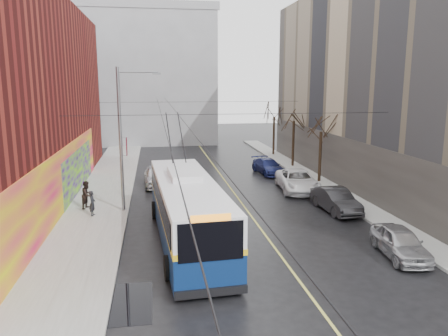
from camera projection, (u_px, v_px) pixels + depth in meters
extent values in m
plane|color=black|center=(257.00, 272.00, 18.91)|extent=(140.00, 140.00, 0.00)
cube|color=gray|center=(100.00, 204.00, 29.29)|extent=(4.00, 60.00, 0.15)
cube|color=gray|center=(339.00, 194.00, 31.93)|extent=(2.00, 60.00, 0.15)
cube|color=#BFB74C|center=(234.00, 192.00, 32.72)|extent=(0.12, 50.00, 0.01)
cube|color=#E0045C|center=(61.00, 184.00, 26.68)|extent=(0.08, 28.00, 4.00)
cube|color=#430490|center=(79.00, 171.00, 32.58)|extent=(0.06, 12.00, 3.20)
cube|color=tan|center=(432.00, 84.00, 33.60)|extent=(14.00, 36.00, 16.00)
cube|color=#4C4742|center=(342.00, 163.00, 33.65)|extent=(0.06, 36.00, 4.00)
cube|color=gray|center=(140.00, 76.00, 59.88)|extent=(20.00, 12.00, 18.00)
cube|color=gray|center=(136.00, 3.00, 52.54)|extent=(20.50, 0.40, 1.00)
cylinder|color=slate|center=(121.00, 142.00, 26.77)|extent=(0.20, 0.20, 9.00)
cube|color=maroon|center=(127.00, 147.00, 26.88)|extent=(0.04, 0.60, 1.10)
cylinder|color=slate|center=(138.00, 72.00, 26.15)|extent=(2.40, 0.10, 0.10)
cube|color=slate|center=(157.00, 74.00, 26.34)|extent=(0.50, 0.22, 0.12)
cylinder|color=black|center=(160.00, 109.00, 31.68)|extent=(0.02, 60.00, 0.02)
cylinder|color=black|center=(174.00, 109.00, 31.83)|extent=(0.02, 60.00, 0.02)
cylinder|color=black|center=(233.00, 114.00, 23.51)|extent=(18.00, 0.02, 0.02)
cylinder|color=black|center=(201.00, 102.00, 39.01)|extent=(18.00, 0.02, 0.02)
cylinder|color=black|center=(320.00, 158.00, 35.42)|extent=(0.24, 0.24, 4.20)
cylinder|color=black|center=(293.00, 144.00, 42.18)|extent=(0.24, 0.24, 4.48)
cylinder|color=black|center=(274.00, 136.00, 48.97)|extent=(0.24, 0.24, 4.37)
cube|color=black|center=(123.00, 303.00, 16.20)|extent=(2.16, 3.29, 0.01)
ellipsoid|color=slate|center=(160.00, 96.00, 24.82)|extent=(0.44, 0.20, 0.12)
ellipsoid|color=slate|center=(211.00, 99.00, 28.50)|extent=(0.44, 0.20, 0.12)
ellipsoid|color=slate|center=(169.00, 110.00, 28.01)|extent=(0.44, 0.20, 0.12)
cube|color=#0A204D|center=(187.00, 223.00, 22.31)|extent=(3.54, 12.95, 1.60)
cube|color=silver|center=(187.00, 195.00, 22.03)|extent=(3.54, 12.95, 1.39)
cube|color=yellow|center=(187.00, 208.00, 22.16)|extent=(3.59, 13.00, 0.23)
cube|color=black|center=(211.00, 242.00, 15.91)|extent=(2.45, 0.19, 1.49)
cube|color=black|center=(173.00, 173.00, 28.20)|extent=(2.45, 0.19, 1.28)
cube|color=black|center=(159.00, 198.00, 21.75)|extent=(0.75, 11.72, 1.07)
cube|color=black|center=(214.00, 195.00, 22.35)|extent=(0.75, 11.72, 1.07)
cube|color=silver|center=(184.00, 174.00, 22.89)|extent=(1.69, 3.29, 0.32)
cube|color=black|center=(211.00, 292.00, 16.25)|extent=(2.78, 0.30, 0.32)
cylinder|color=black|center=(168.00, 268.00, 18.02)|extent=(0.38, 1.08, 1.07)
cylinder|color=black|center=(234.00, 262.00, 18.61)|extent=(0.38, 1.08, 1.07)
cylinder|color=black|center=(155.00, 210.00, 26.20)|extent=(0.38, 1.08, 1.07)
cylinder|color=black|center=(200.00, 207.00, 26.79)|extent=(0.38, 1.08, 1.07)
cylinder|color=black|center=(169.00, 136.00, 26.09)|extent=(0.29, 3.71, 2.62)
cylinder|color=black|center=(182.00, 136.00, 26.25)|extent=(0.29, 3.71, 2.62)
imported|color=#A4A5A9|center=(400.00, 242.00, 20.44)|extent=(2.12, 4.29, 1.41)
imported|color=#28272A|center=(336.00, 200.00, 27.65)|extent=(1.87, 4.62, 1.49)
imported|color=white|center=(297.00, 181.00, 32.97)|extent=(3.21, 5.94, 1.58)
imported|color=navy|center=(268.00, 166.00, 39.27)|extent=(2.44, 4.81, 1.34)
imported|color=silver|center=(156.00, 176.00, 34.57)|extent=(2.12, 4.79, 1.60)
imported|color=black|center=(92.00, 203.00, 26.32)|extent=(0.41, 0.59, 1.53)
imported|color=black|center=(87.00, 195.00, 27.86)|extent=(0.98, 1.07, 1.78)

